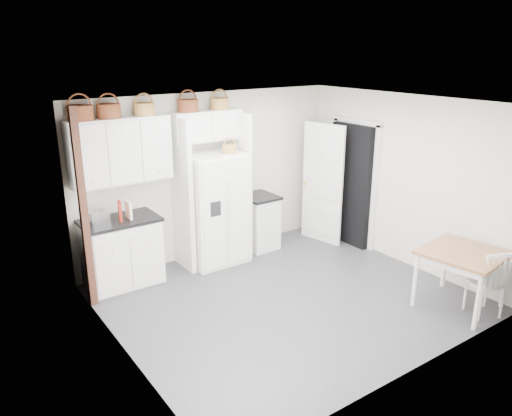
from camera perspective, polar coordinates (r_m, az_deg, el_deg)
floor at (r=6.90m, az=3.55°, el=-10.22°), size 4.50×4.50×0.00m
ceiling at (r=6.11m, az=4.03°, el=11.79°), size 4.50×4.50×0.00m
wall_back at (r=7.98m, az=-5.23°, el=3.75°), size 4.50×0.00×4.50m
wall_left at (r=5.35m, az=-15.47°, el=-4.16°), size 0.00×4.00×4.00m
wall_right at (r=7.94m, az=16.60°, el=2.98°), size 0.00×4.00×4.00m
refrigerator at (r=7.72m, az=-4.74°, el=-0.08°), size 0.90×0.72×1.73m
base_cab_left at (r=7.34m, az=-15.08°, el=-4.98°), size 1.02×0.64×0.94m
base_cab_right at (r=8.36m, az=0.32°, el=-1.69°), size 0.50×0.59×0.87m
dining_table at (r=7.03m, az=22.30°, el=-7.52°), size 1.06×1.06×0.78m
windsor_chair at (r=6.94m, az=24.79°, el=-7.68°), size 0.55×0.53×0.90m
counter_left at (r=7.16m, az=-15.40°, el=-1.35°), size 1.06×0.68×0.04m
counter_right at (r=8.22m, az=0.33°, el=1.30°), size 0.53×0.63×0.04m
toaster at (r=7.01m, az=-17.54°, el=-1.03°), size 0.28×0.19×0.18m
cookbook_red at (r=7.04m, az=-15.28°, el=-0.35°), size 0.08×0.18×0.26m
cookbook_cream at (r=7.08m, az=-14.36°, el=-0.22°), size 0.04×0.17×0.25m
basket_upper_a at (r=6.86m, az=-19.45°, el=10.21°), size 0.34×0.34×0.19m
basket_upper_b at (r=6.97m, az=-16.47°, el=10.58°), size 0.32×0.32×0.19m
basket_upper_c at (r=7.14m, az=-12.66°, el=10.97°), size 0.29×0.29×0.17m
basket_bridge_a at (r=7.42m, az=-7.79°, el=11.52°), size 0.31×0.31×0.18m
basket_bridge_b at (r=7.68m, az=-4.19°, el=11.82°), size 0.29×0.29×0.17m
basket_fridge_b at (r=7.51m, az=-3.06°, el=6.76°), size 0.22×0.22×0.12m
upper_cabinet at (r=7.08m, az=-15.30°, el=6.33°), size 1.40×0.34×0.90m
bridge_cabinet at (r=7.60m, az=-5.75°, el=9.36°), size 1.12×0.34×0.45m
fridge_panel_left at (r=7.46m, az=-8.44°, el=1.42°), size 0.08×0.60×2.30m
fridge_panel_right at (r=7.95m, az=-1.87°, el=2.64°), size 0.08×0.60×2.30m
trim_post at (r=6.59m, az=-19.11°, el=-0.31°), size 0.09×0.09×2.60m
doorway_void at (r=8.57m, az=10.89°, el=2.61°), size 0.18×0.85×2.05m
door_slab at (r=8.56m, az=7.60°, el=2.75°), size 0.21×0.79×2.05m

